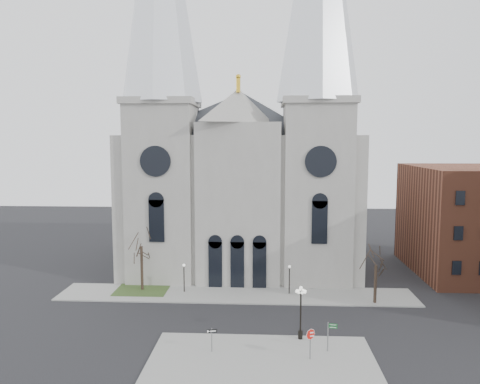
{
  "coord_description": "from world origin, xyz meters",
  "views": [
    {
      "loc": [
        3.12,
        -40.09,
        17.41
      ],
      "look_at": [
        0.6,
        8.0,
        12.07
      ],
      "focal_mm": 35.0,
      "sensor_mm": 36.0,
      "label": 1
    }
  ],
  "objects_px": {
    "street_name_sign": "(329,334)",
    "globe_lamp": "(301,306)",
    "one_way_sign": "(212,336)",
    "stop_sign": "(310,337)"
  },
  "relations": [
    {
      "from": "globe_lamp",
      "to": "one_way_sign",
      "type": "height_order",
      "value": "globe_lamp"
    },
    {
      "from": "stop_sign",
      "to": "globe_lamp",
      "type": "xyz_separation_m",
      "value": [
        -0.48,
        3.82,
        1.18
      ]
    },
    {
      "from": "globe_lamp",
      "to": "one_way_sign",
      "type": "xyz_separation_m",
      "value": [
        -7.45,
        -2.89,
        -1.6
      ]
    },
    {
      "from": "one_way_sign",
      "to": "street_name_sign",
      "type": "height_order",
      "value": "street_name_sign"
    },
    {
      "from": "stop_sign",
      "to": "globe_lamp",
      "type": "distance_m",
      "value": 4.02
    },
    {
      "from": "one_way_sign",
      "to": "stop_sign",
      "type": "bearing_deg",
      "value": -19.36
    },
    {
      "from": "street_name_sign",
      "to": "globe_lamp",
      "type": "bearing_deg",
      "value": 139.43
    },
    {
      "from": "stop_sign",
      "to": "street_name_sign",
      "type": "xyz_separation_m",
      "value": [
        1.67,
        1.5,
        -0.35
      ]
    },
    {
      "from": "stop_sign",
      "to": "one_way_sign",
      "type": "relative_size",
      "value": 1.26
    },
    {
      "from": "stop_sign",
      "to": "one_way_sign",
      "type": "xyz_separation_m",
      "value": [
        -7.93,
        0.93,
        -0.42
      ]
    }
  ]
}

